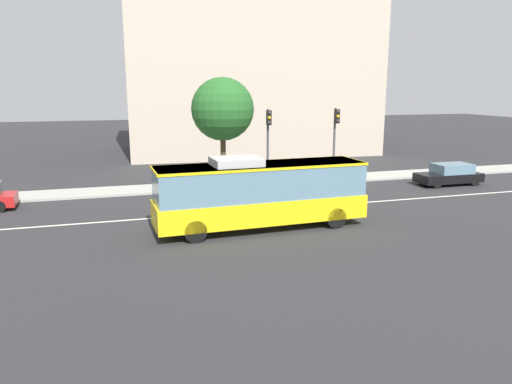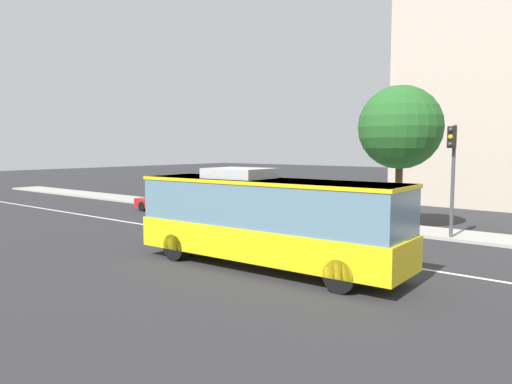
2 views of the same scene
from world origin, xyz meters
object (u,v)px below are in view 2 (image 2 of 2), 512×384
Objects in this scene: sedan_red at (168,201)px; traffic_light_mid_block at (452,162)px; street_tree_kerbside_left at (400,128)px; transit_bus at (266,217)px.

traffic_light_mid_block reaches higher than sedan_red.
street_tree_kerbside_left reaches higher than sedan_red.
transit_bus reaches higher than sedan_red.
traffic_light_mid_block is (17.39, 1.57, 2.84)m from sedan_red.
sedan_red is 17.69m from traffic_light_mid_block.
transit_bus is at bearing -14.99° from traffic_light_mid_block.
sedan_red is at bearing 149.27° from transit_bus.
traffic_light_mid_block is at bearing 67.62° from transit_bus.
transit_bus is 15.99m from sedan_red.
transit_bus is at bearing 149.13° from sedan_red.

